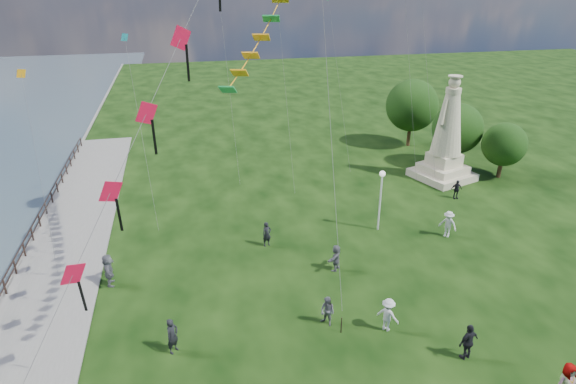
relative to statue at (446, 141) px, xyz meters
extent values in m
cube|color=slate|center=(-31.95, -10.02, -3.52)|extent=(0.30, 160.00, 0.60)
cube|color=slate|center=(-29.45, -12.02, -3.27)|extent=(5.00, 60.00, 0.10)
cylinder|color=black|center=(-31.75, -10.02, -2.82)|extent=(0.11, 0.11, 1.00)
cylinder|color=black|center=(-31.75, -8.02, -2.82)|extent=(0.11, 0.11, 1.00)
cylinder|color=black|center=(-31.75, -6.02, -2.82)|extent=(0.11, 0.11, 1.00)
cylinder|color=black|center=(-31.75, -4.02, -2.82)|extent=(0.11, 0.11, 1.00)
cylinder|color=black|center=(-31.75, -2.02, -2.82)|extent=(0.11, 0.11, 1.00)
cylinder|color=black|center=(-31.75, -0.02, -2.82)|extent=(0.11, 0.11, 1.00)
cylinder|color=black|center=(-31.75, 1.98, -2.82)|extent=(0.11, 0.11, 1.00)
cylinder|color=black|center=(-31.75, 3.98, -2.82)|extent=(0.11, 0.11, 1.00)
cylinder|color=black|center=(-31.75, 5.98, -2.82)|extent=(0.11, 0.11, 1.00)
cylinder|color=black|center=(-31.75, 7.98, -2.82)|extent=(0.11, 0.11, 1.00)
cylinder|color=black|center=(-31.75, 9.98, -2.82)|extent=(0.11, 0.11, 1.00)
cylinder|color=black|center=(-31.75, 11.98, -2.82)|extent=(0.11, 0.11, 1.00)
cylinder|color=black|center=(-31.75, 13.98, -2.82)|extent=(0.11, 0.11, 1.00)
cylinder|color=black|center=(-31.75, 15.98, -2.82)|extent=(0.11, 0.11, 1.00)
cube|color=black|center=(-31.75, -10.02, -2.34)|extent=(0.06, 52.00, 0.06)
cube|color=black|center=(-31.75, -10.02, -2.77)|extent=(0.06, 52.00, 0.06)
cube|color=tan|center=(0.00, 0.00, -3.01)|extent=(5.44, 5.44, 0.62)
cube|color=tan|center=(0.00, 0.00, -2.40)|extent=(4.15, 4.15, 0.62)
cube|color=tan|center=(0.00, 0.00, -1.57)|extent=(2.85, 2.85, 1.03)
cylinder|color=tan|center=(0.00, 0.00, 4.29)|extent=(1.56, 1.56, 0.41)
sphere|color=tan|center=(0.00, 0.00, 4.93)|extent=(0.95, 0.95, 0.95)
cylinder|color=tan|center=(0.00, 0.00, 5.42)|extent=(1.13, 1.13, 0.10)
cylinder|color=silver|center=(-9.06, -7.53, -1.32)|extent=(0.12, 0.12, 4.01)
sphere|color=white|center=(-9.06, -7.53, 0.81)|extent=(0.40, 0.40, 0.40)
cylinder|color=#382314|center=(2.38, 2.35, -2.21)|extent=(0.36, 0.36, 2.23)
sphere|color=#17320D|center=(2.38, 2.35, 0.30)|extent=(4.46, 4.46, 4.46)
cylinder|color=#382314|center=(4.92, -0.93, -2.40)|extent=(0.36, 0.36, 1.84)
sphere|color=#17320D|center=(4.92, -0.93, -0.32)|extent=(3.69, 3.69, 3.69)
cylinder|color=#382314|center=(1.14, 8.89, -2.02)|extent=(0.36, 0.36, 2.60)
sphere|color=#17320D|center=(1.14, 8.89, 0.90)|extent=(5.19, 5.19, 5.19)
imported|color=black|center=(-22.90, -16.51, -2.42)|extent=(0.76, 0.77, 1.79)
imported|color=#595960|center=(-15.44, -16.28, -2.52)|extent=(0.84, 0.91, 1.59)
imported|color=silver|center=(-12.70, -17.30, -2.44)|extent=(1.19, 1.25, 1.77)
imported|color=black|center=(-9.98, -19.93, -2.40)|extent=(1.18, 0.80, 1.84)
imported|color=#595960|center=(-7.57, -23.02, -2.35)|extent=(1.01, 0.70, 1.93)
imported|color=#595960|center=(-26.31, -10.23, -2.36)|extent=(0.96, 1.86, 1.92)
imported|color=black|center=(-16.91, -7.96, -2.49)|extent=(0.70, 0.57, 1.66)
imported|color=silver|center=(-4.96, -9.46, -2.40)|extent=(1.23, 1.31, 1.84)
imported|color=black|center=(-1.11, -4.09, -2.55)|extent=(0.96, 0.59, 1.54)
imported|color=#595960|center=(-13.47, -11.64, -2.50)|extent=(1.49, 1.57, 1.63)
cube|color=red|center=(-25.96, -18.50, 2.67)|extent=(0.87, 0.64, 1.03)
cube|color=black|center=(-25.78, -18.60, 1.72)|extent=(0.10, 0.28, 1.48)
cube|color=red|center=(-24.43, -17.21, 5.23)|extent=(0.87, 0.64, 1.03)
cube|color=black|center=(-24.25, -17.31, 4.28)|extent=(0.10, 0.28, 1.48)
cube|color=red|center=(-22.89, -15.91, 7.79)|extent=(0.87, 0.64, 1.03)
cube|color=black|center=(-22.71, -16.01, 6.84)|extent=(0.10, 0.28, 1.48)
cube|color=red|center=(-21.35, -14.62, 10.36)|extent=(0.87, 0.64, 1.03)
cube|color=black|center=(-21.17, -14.72, 9.41)|extent=(0.10, 0.28, 1.48)
cylinder|color=black|center=(-14.95, -17.02, -2.87)|extent=(0.06, 0.06, 0.90)
cube|color=green|center=(-18.51, -18.49, 11.30)|extent=(0.67, 0.69, 0.26)
cube|color=#FFA515|center=(-18.93, -19.02, 10.79)|extent=(0.65, 0.69, 0.28)
cube|color=#FFA515|center=(-19.37, -19.54, 10.32)|extent=(0.64, 0.68, 0.29)
cube|color=#FF9E10|center=(-19.80, -20.06, 9.89)|extent=(0.62, 0.67, 0.30)
cube|color=green|center=(-20.23, -20.57, 9.52)|extent=(0.60, 0.66, 0.31)
cube|color=teal|center=(-24.78, 0.60, 8.91)|extent=(0.51, 0.39, 0.57)
cylinder|color=#595959|center=(-24.28, -1.90, 2.82)|extent=(1.02, 5.02, 12.18)
cylinder|color=#595959|center=(-2.99, 2.24, 6.18)|extent=(1.02, 5.02, 18.90)
cylinder|color=#595959|center=(-17.76, 4.84, 8.76)|extent=(1.02, 5.02, 24.06)
cylinder|color=#595959|center=(-7.76, 5.56, 3.89)|extent=(1.02, 5.02, 14.33)
cube|color=#FF9E10|center=(-30.35, -3.78, 7.49)|extent=(0.51, 0.39, 0.57)
cylinder|color=#595959|center=(-29.85, -6.28, 2.11)|extent=(1.02, 5.02, 10.77)
cylinder|color=#595959|center=(-13.73, 2.01, 8.00)|extent=(1.02, 5.02, 22.55)
cylinder|color=#595959|center=(-1.83, 1.08, 5.17)|extent=(1.02, 5.02, 16.88)
camera|label=1|loc=(-21.68, -34.62, 12.46)|focal=30.00mm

